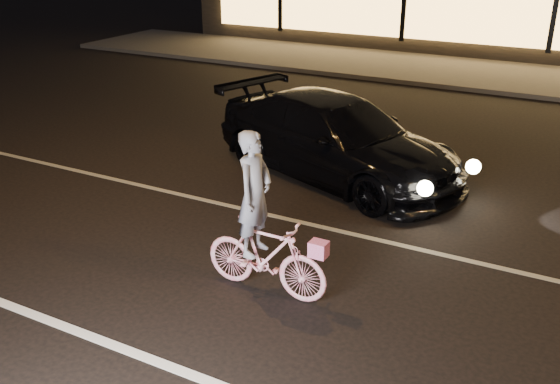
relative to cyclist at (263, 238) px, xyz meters
The scene contains 5 objects.
ground 1.57m from the cyclist, ahead, with size 90.00×90.00×0.00m, color black.
lane_stripe_far 2.43m from the cyclist, 52.90° to the left, with size 60.00×0.10×0.01m, color gray.
sidewalk 12.95m from the cyclist, 83.77° to the left, with size 30.00×4.00×0.12m, color #383533.
cyclist is the anchor object (origin of this frame).
sedan 3.87m from the cyclist, 100.75° to the left, with size 5.03×3.32×1.35m.
Camera 1 is at (1.75, -5.34, 3.97)m, focal length 40.00 mm.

